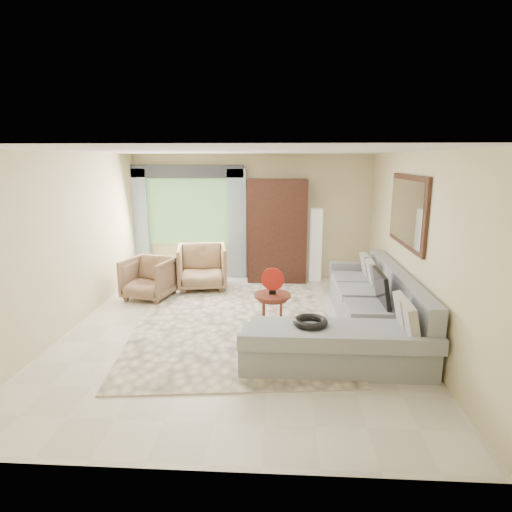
# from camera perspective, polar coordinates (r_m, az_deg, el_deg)

# --- Properties ---
(ground) EXTENTS (6.00, 6.00, 0.00)m
(ground) POSITION_cam_1_polar(r_m,az_deg,el_deg) (6.52, -2.41, -9.70)
(ground) COLOR silver
(ground) RESTS_ON ground
(area_rug) EXTENTS (3.42, 4.30, 0.02)m
(area_rug) POSITION_cam_1_polar(r_m,az_deg,el_deg) (6.68, -2.81, -9.03)
(area_rug) COLOR #FAEBC6
(area_rug) RESTS_ON ground
(sectional_sofa) EXTENTS (2.30, 3.46, 0.90)m
(sectional_sofa) POSITION_cam_1_polar(r_m,az_deg,el_deg) (6.33, 13.85, -8.03)
(sectional_sofa) COLOR gray
(sectional_sofa) RESTS_ON ground
(tv_screen) EXTENTS (0.14, 0.74, 0.48)m
(tv_screen) POSITION_cam_1_polar(r_m,az_deg,el_deg) (6.27, 16.41, -4.16)
(tv_screen) COLOR black
(tv_screen) RESTS_ON sectional_sofa
(garden_hose) EXTENTS (0.43, 0.43, 0.09)m
(garden_hose) POSITION_cam_1_polar(r_m,az_deg,el_deg) (5.34, 7.27, -8.69)
(garden_hose) COLOR black
(garden_hose) RESTS_ON sectional_sofa
(coffee_table) EXTENTS (0.55, 0.55, 0.55)m
(coffee_table) POSITION_cam_1_polar(r_m,az_deg,el_deg) (6.42, 2.19, -7.31)
(coffee_table) COLOR #502515
(coffee_table) RESTS_ON ground
(red_disc) EXTENTS (0.34, 0.07, 0.34)m
(red_disc) POSITION_cam_1_polar(r_m,az_deg,el_deg) (6.26, 2.23, -3.10)
(red_disc) COLOR #AF1B11
(red_disc) RESTS_ON coffee_table
(armchair_left) EXTENTS (0.98, 0.99, 0.75)m
(armchair_left) POSITION_cam_1_polar(r_m,az_deg,el_deg) (8.03, -14.06, -2.88)
(armchair_left) COLOR #987352
(armchair_left) RESTS_ON ground
(armchair_right) EXTENTS (1.07, 1.10, 0.86)m
(armchair_right) POSITION_cam_1_polar(r_m,az_deg,el_deg) (8.43, -7.21, -1.46)
(armchair_right) COLOR #9A7B54
(armchair_right) RESTS_ON ground
(potted_plant) EXTENTS (0.62, 0.57, 0.57)m
(potted_plant) POSITION_cam_1_polar(r_m,az_deg,el_deg) (9.27, -14.49, -1.40)
(potted_plant) COLOR #999999
(potted_plant) RESTS_ON ground
(armoire) EXTENTS (1.20, 0.55, 2.10)m
(armoire) POSITION_cam_1_polar(r_m,az_deg,el_deg) (8.83, 2.84, 3.38)
(armoire) COLOR black
(armoire) RESTS_ON ground
(floor_lamp) EXTENTS (0.24, 0.24, 1.50)m
(floor_lamp) POSITION_cam_1_polar(r_m,az_deg,el_deg) (8.97, 7.94, 1.48)
(floor_lamp) COLOR silver
(floor_lamp) RESTS_ON ground
(window) EXTENTS (1.80, 0.04, 1.40)m
(window) POSITION_cam_1_polar(r_m,az_deg,el_deg) (9.24, -9.04, 5.85)
(window) COLOR #669E59
(window) RESTS_ON wall_back
(curtain_left) EXTENTS (0.40, 0.08, 2.30)m
(curtain_left) POSITION_cam_1_polar(r_m,az_deg,el_deg) (9.47, -15.34, 4.19)
(curtain_left) COLOR #9EB7CC
(curtain_left) RESTS_ON ground
(curtain_right) EXTENTS (0.40, 0.08, 2.30)m
(curtain_right) POSITION_cam_1_polar(r_m,az_deg,el_deg) (9.02, -2.56, 4.23)
(curtain_right) COLOR #9EB7CC
(curtain_right) RESTS_ON ground
(valance) EXTENTS (2.40, 0.12, 0.26)m
(valance) POSITION_cam_1_polar(r_m,az_deg,el_deg) (9.11, -9.33, 11.11)
(valance) COLOR #1E232D
(valance) RESTS_ON wall_back
(wall_mirror) EXTENTS (0.05, 1.70, 1.05)m
(wall_mirror) POSITION_cam_1_polar(r_m,az_deg,el_deg) (6.65, 19.52, 5.65)
(wall_mirror) COLOR black
(wall_mirror) RESTS_ON wall_right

